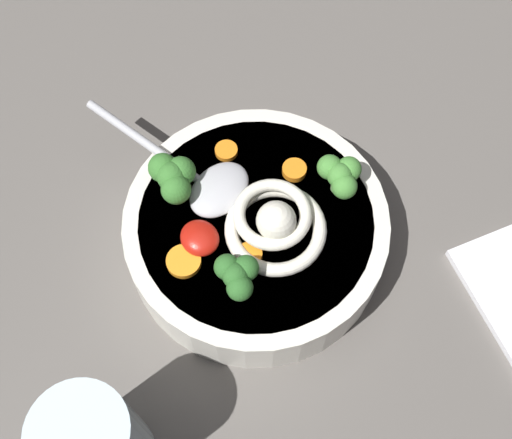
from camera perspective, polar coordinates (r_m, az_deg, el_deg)
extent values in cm
cube|color=#5B5651|center=(61.79, -1.21, -4.97)|extent=(109.09, 109.09, 3.05)
cylinder|color=silver|center=(58.89, 0.00, -1.16)|extent=(22.92, 22.92, 5.40)
cylinder|color=olive|center=(58.70, 0.00, -1.08)|extent=(20.17, 20.17, 4.97)
torus|color=silver|center=(55.44, 1.70, -0.81)|extent=(8.59, 8.59, 1.19)
torus|color=silver|center=(54.88, 1.63, 0.24)|extent=(9.20, 9.20, 1.07)
sphere|color=silver|center=(54.06, 1.74, -0.11)|extent=(3.33, 3.33, 3.33)
ellipsoid|color=#B7B7BC|center=(56.99, -3.18, 2.59)|extent=(5.49, 6.75, 1.60)
cylinder|color=#B7B7BC|center=(59.96, -8.75, 6.43)|extent=(14.86, 3.73, 0.80)
ellipsoid|color=#B2190F|center=(55.06, -4.85, -1.59)|extent=(3.45, 3.11, 1.55)
cylinder|color=#7A9E60|center=(53.56, -1.71, -5.48)|extent=(1.08, 1.08, 1.16)
sphere|color=#2D6628|center=(52.02, -1.76, -4.83)|extent=(2.13, 2.13, 2.13)
sphere|color=#2D6628|center=(52.53, -2.50, -4.09)|extent=(2.13, 2.13, 2.13)
sphere|color=#2D6628|center=(51.75, -1.40, -5.89)|extent=(2.13, 2.13, 2.13)
sphere|color=#2D6628|center=(52.41, -0.86, -4.19)|extent=(2.13, 2.13, 2.13)
cylinder|color=#7A9E60|center=(57.77, 7.01, 2.95)|extent=(1.11, 1.11, 1.19)
sphere|color=#478938|center=(56.32, 7.20, 3.78)|extent=(2.18, 2.18, 2.18)
sphere|color=#478938|center=(56.82, 6.42, 4.41)|extent=(2.18, 2.18, 2.18)
sphere|color=#478938|center=(55.95, 7.60, 2.83)|extent=(2.18, 2.18, 2.18)
sphere|color=#478938|center=(56.92, 7.97, 4.32)|extent=(2.18, 2.18, 2.18)
cylinder|color=#7A9E60|center=(57.53, -7.02, 2.72)|extent=(1.30, 1.30, 1.39)
sphere|color=#38752D|center=(55.83, -7.24, 3.70)|extent=(2.54, 2.54, 2.54)
sphere|color=#38752D|center=(56.63, -8.00, 4.42)|extent=(2.54, 2.54, 2.54)
sphere|color=#38752D|center=(55.31, -6.89, 2.58)|extent=(2.54, 2.54, 2.54)
sphere|color=#38752D|center=(56.30, -6.20, 4.34)|extent=(2.54, 2.54, 2.54)
cylinder|color=orange|center=(59.59, -2.57, 5.92)|extent=(2.04, 2.04, 0.52)
cylinder|color=orange|center=(58.48, 3.31, 4.27)|extent=(2.15, 2.15, 0.70)
cylinder|color=orange|center=(54.76, -0.23, -2.81)|extent=(2.11, 2.11, 0.80)
cylinder|color=orange|center=(54.87, -6.22, -3.58)|extent=(2.89, 2.89, 0.58)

